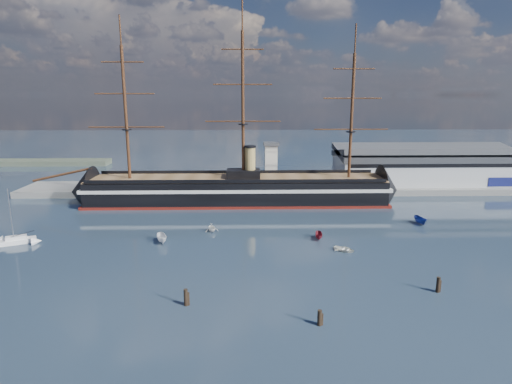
{
  "coord_description": "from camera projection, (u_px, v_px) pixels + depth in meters",
  "views": [
    {
      "loc": [
        -5.59,
        -66.71,
        32.11
      ],
      "look_at": [
        -2.94,
        35.0,
        9.0
      ],
      "focal_mm": 30.0,
      "sensor_mm": 36.0,
      "label": 1
    }
  ],
  "objects": [
    {
      "name": "ground",
      "position": [
        267.0,
        221.0,
        111.27
      ],
      "size": [
        600.0,
        600.0,
        0.0
      ],
      "primitive_type": "plane",
      "color": "#202C3B",
      "rests_on": "ground"
    },
    {
      "name": "quay",
      "position": [
        291.0,
        191.0,
        146.62
      ],
      "size": [
        180.0,
        18.0,
        2.0
      ],
      "primitive_type": "cube",
      "color": "slate",
      "rests_on": "ground"
    },
    {
      "name": "warehouse",
      "position": [
        426.0,
        165.0,
        149.97
      ],
      "size": [
        63.0,
        21.0,
        11.6
      ],
      "color": "#B7BABC",
      "rests_on": "ground"
    },
    {
      "name": "quay_tower",
      "position": [
        271.0,
        164.0,
        141.36
      ],
      "size": [
        5.0,
        5.0,
        15.0
      ],
      "color": "silver",
      "rests_on": "ground"
    },
    {
      "name": "warship",
      "position": [
        231.0,
        190.0,
        129.63
      ],
      "size": [
        112.9,
        16.52,
        53.94
      ],
      "rotation": [
        0.0,
        0.0,
        -0.0
      ],
      "color": "black",
      "rests_on": "ground"
    },
    {
      "name": "sailboat",
      "position": [
        16.0,
        240.0,
        94.4
      ],
      "size": [
        8.06,
        5.29,
        12.49
      ],
      "rotation": [
        0.0,
        0.0,
        0.42
      ],
      "color": "white",
      "rests_on": "ground"
    },
    {
      "name": "motorboat_a",
      "position": [
        162.0,
        243.0,
        95.1
      ],
      "size": [
        6.42,
        4.01,
        2.41
      ],
      "primitive_type": "imported",
      "rotation": [
        0.0,
        0.0,
        0.32
      ],
      "color": "white",
      "rests_on": "ground"
    },
    {
      "name": "motorboat_c",
      "position": [
        319.0,
        239.0,
        97.38
      ],
      "size": [
        5.1,
        2.39,
        1.97
      ],
      "primitive_type": "imported",
      "rotation": [
        0.0,
        0.0,
        -0.12
      ],
      "color": "maroon",
      "rests_on": "ground"
    },
    {
      "name": "motorboat_d",
      "position": [
        212.0,
        231.0,
        103.01
      ],
      "size": [
        6.48,
        4.53,
        2.18
      ],
      "primitive_type": "imported",
      "rotation": [
        0.0,
        0.0,
        0.36
      ],
      "color": "white",
      "rests_on": "ground"
    },
    {
      "name": "motorboat_e",
      "position": [
        344.0,
        251.0,
        89.97
      ],
      "size": [
        2.65,
        2.97,
        1.34
      ],
      "primitive_type": "imported",
      "rotation": [
        0.0,
        0.0,
        0.92
      ],
      "color": "white",
      "rests_on": "ground"
    },
    {
      "name": "motorboat_f",
      "position": [
        420.0,
        224.0,
        108.89
      ],
      "size": [
        6.16,
        2.88,
        2.37
      ],
      "primitive_type": "imported",
      "rotation": [
        0.0,
        0.0,
        0.12
      ],
      "color": "navy",
      "rests_on": "ground"
    },
    {
      "name": "piling_near_left",
      "position": [
        186.0,
        305.0,
        66.78
      ],
      "size": [
        0.64,
        0.64,
        3.44
      ],
      "primitive_type": "cylinder",
      "color": "black",
      "rests_on": "ground"
    },
    {
      "name": "piling_near_mid",
      "position": [
        319.0,
        325.0,
        61.05
      ],
      "size": [
        0.64,
        0.64,
        3.04
      ],
      "primitive_type": "cylinder",
      "color": "black",
      "rests_on": "ground"
    },
    {
      "name": "piling_near_right",
      "position": [
        437.0,
        292.0,
        71.32
      ],
      "size": [
        0.64,
        0.64,
        3.37
      ],
      "primitive_type": "cylinder",
      "color": "black",
      "rests_on": "ground"
    }
  ]
}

